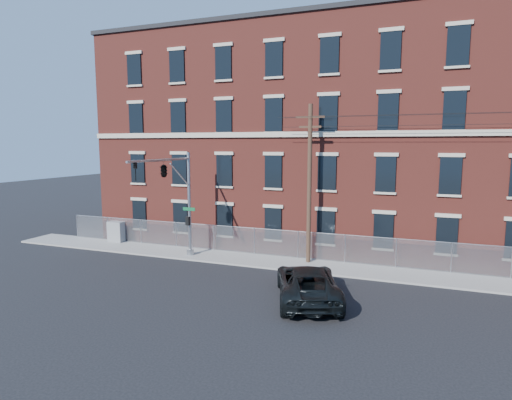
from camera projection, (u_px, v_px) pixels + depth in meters
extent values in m
plane|color=black|center=(247.00, 287.00, 22.81)|extent=(140.00, 140.00, 0.00)
cube|color=#999691|center=(483.00, 283.00, 23.28)|extent=(65.00, 3.00, 0.12)
cube|color=maroon|center=(472.00, 139.00, 30.61)|extent=(55.00, 14.00, 16.00)
cube|color=black|center=(480.00, 22.00, 29.55)|extent=(55.30, 14.30, 0.30)
cube|color=#B3A995|center=(488.00, 133.00, 23.99)|extent=(55.00, 0.18, 0.35)
cube|color=black|center=(139.00, 215.00, 33.08)|extent=(1.20, 0.10, 2.20)
cube|color=black|center=(138.00, 168.00, 32.61)|extent=(1.20, 0.10, 2.20)
cube|color=black|center=(136.00, 118.00, 32.12)|extent=(1.20, 0.10, 2.20)
cube|color=black|center=(134.00, 70.00, 31.65)|extent=(1.20, 0.10, 2.20)
cube|color=black|center=(180.00, 217.00, 31.81)|extent=(1.20, 0.10, 2.20)
cube|color=black|center=(179.00, 169.00, 31.34)|extent=(1.20, 0.10, 2.20)
cube|color=black|center=(178.00, 117.00, 30.84)|extent=(1.20, 0.10, 2.20)
cube|color=black|center=(177.00, 66.00, 30.38)|extent=(1.20, 0.10, 2.20)
cube|color=black|center=(225.00, 220.00, 30.53)|extent=(1.20, 0.10, 2.20)
cube|color=black|center=(224.00, 171.00, 30.06)|extent=(1.20, 0.10, 2.20)
cube|color=black|center=(224.00, 116.00, 29.57)|extent=(1.20, 0.10, 2.20)
cube|color=black|center=(223.00, 63.00, 29.10)|extent=(1.20, 0.10, 2.20)
cube|color=black|center=(273.00, 224.00, 29.26)|extent=(1.20, 0.10, 2.20)
cube|color=black|center=(273.00, 172.00, 28.79)|extent=(1.20, 0.10, 2.20)
cube|color=black|center=(274.00, 115.00, 28.30)|extent=(1.20, 0.10, 2.20)
cube|color=black|center=(274.00, 59.00, 27.83)|extent=(1.20, 0.10, 2.20)
cube|color=black|center=(326.00, 227.00, 27.99)|extent=(1.20, 0.10, 2.20)
cube|color=black|center=(327.00, 173.00, 27.52)|extent=(1.20, 0.10, 2.20)
cube|color=black|center=(328.00, 114.00, 27.02)|extent=(1.20, 0.10, 2.20)
cube|color=black|center=(329.00, 55.00, 26.56)|extent=(1.20, 0.10, 2.20)
cube|color=black|center=(383.00, 231.00, 26.71)|extent=(1.20, 0.10, 2.20)
cube|color=black|center=(386.00, 174.00, 26.25)|extent=(1.20, 0.10, 2.20)
cube|color=black|center=(388.00, 112.00, 25.75)|extent=(1.20, 0.10, 2.20)
cube|color=black|center=(390.00, 51.00, 25.28)|extent=(1.20, 0.10, 2.20)
cube|color=black|center=(447.00, 236.00, 25.44)|extent=(1.20, 0.10, 2.20)
cube|color=black|center=(450.00, 176.00, 24.97)|extent=(1.20, 0.10, 2.20)
cube|color=black|center=(454.00, 110.00, 24.48)|extent=(1.20, 0.10, 2.20)
cube|color=black|center=(458.00, 46.00, 24.01)|extent=(1.20, 0.10, 2.20)
cube|color=#A5A8AD|center=(481.00, 260.00, 24.36)|extent=(59.00, 0.02, 1.80)
cylinder|color=#9EA0A5|center=(482.00, 245.00, 24.25)|extent=(59.00, 0.04, 0.04)
cylinder|color=#9EA0A5|center=(77.00, 226.00, 34.61)|extent=(0.06, 0.06, 1.85)
cylinder|color=#9EA0A5|center=(108.00, 229.00, 33.53)|extent=(0.06, 0.06, 1.85)
cylinder|color=#9EA0A5|center=(141.00, 231.00, 32.45)|extent=(0.06, 0.06, 1.85)
cylinder|color=#9EA0A5|center=(176.00, 234.00, 31.37)|extent=(0.06, 0.06, 1.85)
cylinder|color=#9EA0A5|center=(214.00, 238.00, 30.29)|extent=(0.06, 0.06, 1.85)
cylinder|color=#9EA0A5|center=(254.00, 241.00, 29.22)|extent=(0.06, 0.06, 1.85)
cylinder|color=#9EA0A5|center=(298.00, 245.00, 28.14)|extent=(0.06, 0.06, 1.85)
cylinder|color=#9EA0A5|center=(345.00, 249.00, 27.06)|extent=(0.06, 0.06, 1.85)
cylinder|color=#9EA0A5|center=(396.00, 253.00, 25.98)|extent=(0.06, 0.06, 1.85)
cylinder|color=#9EA0A5|center=(451.00, 258.00, 24.90)|extent=(0.06, 0.06, 1.85)
cylinder|color=#9EA0A5|center=(512.00, 263.00, 23.82)|extent=(0.06, 0.06, 1.85)
cylinder|color=#9EA0A5|center=(189.00, 204.00, 28.60)|extent=(0.22, 0.22, 7.00)
cylinder|color=#9EA0A5|center=(190.00, 252.00, 29.03)|extent=(0.50, 0.50, 0.40)
cylinder|color=#9EA0A5|center=(161.00, 160.00, 25.18)|extent=(0.14, 6.50, 0.14)
cylinder|color=#9EA0A5|center=(179.00, 174.00, 27.22)|extent=(0.08, 2.18, 1.56)
cube|color=#0C592D|center=(189.00, 209.00, 28.49)|extent=(0.90, 0.03, 0.22)
cube|color=black|center=(188.00, 221.00, 28.51)|extent=(0.25, 0.25, 0.60)
imported|color=black|center=(135.00, 172.00, 22.89)|extent=(0.16, 0.20, 1.00)
imported|color=black|center=(164.00, 169.00, 25.49)|extent=(0.53, 2.48, 1.00)
cylinder|color=#432D21|center=(309.00, 185.00, 26.65)|extent=(0.28, 0.28, 10.00)
cube|color=#432D21|center=(310.00, 117.00, 26.11)|extent=(1.80, 0.12, 0.12)
cube|color=#432D21|center=(310.00, 127.00, 26.18)|extent=(1.40, 0.12, 0.12)
imported|color=black|center=(307.00, 283.00, 20.83)|extent=(4.71, 6.76, 1.71)
cube|color=gray|center=(116.00, 232.00, 32.91)|extent=(1.27, 0.65, 1.57)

